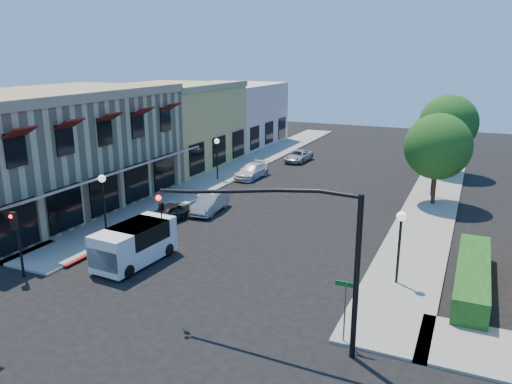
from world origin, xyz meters
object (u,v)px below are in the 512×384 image
at_px(parked_car_c, 252,171).
at_px(street_tree_b, 449,123).
at_px(secondary_signal, 16,232).
at_px(parked_car_a, 167,214).
at_px(lamppost_right_near, 400,229).
at_px(signal_mast_arm, 297,240).
at_px(parked_car_d, 298,156).
at_px(lamppost_left_far, 217,149).
at_px(lamppost_left_near, 103,189).
at_px(white_van, 134,242).
at_px(street_tree_a, 438,147).
at_px(parked_car_b, 210,203).
at_px(lamppost_right_far, 434,161).
at_px(street_name_sign, 345,302).

bearing_deg(parked_car_c, street_tree_b, 32.17).
bearing_deg(secondary_signal, parked_car_a, 79.41).
bearing_deg(lamppost_right_near, street_tree_b, 89.28).
xyz_separation_m(signal_mast_arm, parked_car_d, (-10.66, 30.50, -3.53)).
bearing_deg(lamppost_left_far, lamppost_right_near, -39.47).
xyz_separation_m(lamppost_left_near, lamppost_right_near, (17.00, 0.00, 0.00)).
bearing_deg(parked_car_d, white_van, -85.55).
height_order(signal_mast_arm, parked_car_c, signal_mast_arm).
bearing_deg(street_tree_a, parked_car_c, 172.61).
relative_size(white_van, parked_car_b, 1.21).
relative_size(lamppost_left_near, parked_car_b, 0.93).
bearing_deg(lamppost_left_near, parked_car_d, 81.24).
bearing_deg(lamppost_right_far, secondary_signal, -126.14).
height_order(lamppost_left_near, lamppost_right_far, same).
bearing_deg(lamppost_left_near, lamppost_right_near, 0.00).
bearing_deg(lamppost_left_near, street_tree_b, 54.21).
height_order(white_van, parked_car_b, white_van).
distance_m(street_tree_a, lamppost_left_far, 17.36).
distance_m(street_name_sign, lamppost_left_near, 17.05).
bearing_deg(parked_car_a, signal_mast_arm, -32.46).
height_order(white_van, parked_car_d, white_van).
distance_m(parked_car_b, parked_car_d, 17.92).
xyz_separation_m(signal_mast_arm, lamppost_left_near, (-14.36, 6.50, -1.35)).
bearing_deg(street_tree_a, lamppost_right_far, 98.53).
xyz_separation_m(secondary_signal, street_name_sign, (15.50, 0.79, -0.62)).
relative_size(lamppost_right_near, lamppost_right_far, 1.00).
bearing_deg(street_name_sign, street_tree_b, 87.50).
bearing_deg(lamppost_right_near, parked_car_d, 118.99).
xyz_separation_m(secondary_signal, lamppost_right_far, (16.50, 22.59, 0.42)).
relative_size(secondary_signal, parked_car_b, 0.86).
distance_m(signal_mast_arm, parked_car_a, 15.77).
xyz_separation_m(signal_mast_arm, parked_car_a, (-12.06, 9.54, -3.50)).
distance_m(lamppost_right_near, parked_car_d, 27.53).
bearing_deg(street_tree_b, street_tree_a, -90.00).
height_order(street_name_sign, lamppost_right_far, lamppost_right_far).
distance_m(street_name_sign, parked_car_b, 17.14).
bearing_deg(lamppost_right_far, street_name_sign, -92.63).
bearing_deg(lamppost_left_far, lamppost_left_near, -90.00).
distance_m(lamppost_right_far, parked_car_c, 14.85).
bearing_deg(street_name_sign, secondary_signal, -177.07).
relative_size(street_tree_a, parked_car_d, 1.62).
xyz_separation_m(secondary_signal, lamppost_right_near, (16.50, 6.59, 0.42)).
xyz_separation_m(secondary_signal, lamppost_left_far, (-0.50, 20.59, 0.42)).
height_order(parked_car_b, parked_car_c, parked_car_b).
height_order(lamppost_right_far, parked_car_c, lamppost_right_far).
bearing_deg(parked_car_a, secondary_signal, -94.70).
bearing_deg(street_tree_a, white_van, -127.26).
bearing_deg(parked_car_d, street_tree_a, -33.33).
relative_size(street_tree_b, lamppost_right_far, 1.97).
distance_m(street_tree_b, lamppost_left_far, 20.06).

